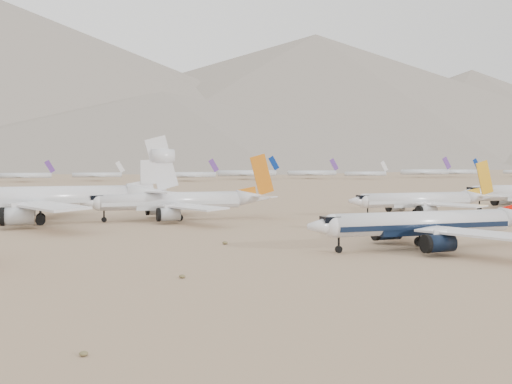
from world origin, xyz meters
TOP-DOWN VIEW (x-y plane):
  - ground at (0.00, 0.00)m, footprint 7000.00×7000.00m
  - main_airliner at (1.59, -1.20)m, footprint 43.67×42.65m
  - row2_gold_tail at (34.71, 53.00)m, footprint 41.53×40.61m
  - row2_orange_tail at (-29.21, 61.44)m, footprint 46.15×45.15m
  - row2_white_trijet at (-60.18, 63.03)m, footprint 59.25×57.90m
  - distant_storage_row at (21.03, 342.87)m, footprint 607.87×59.79m
  - mountain_range at (70.18, 1648.01)m, footprint 7354.00×3024.00m
  - foothills at (526.68, 1100.00)m, footprint 4637.50×1395.00m

SIDE VIEW (x-z plane):
  - ground at x=0.00m, z-range 0.00..0.00m
  - row2_gold_tail at x=34.71m, z-range -3.26..11.53m
  - main_airliner at x=1.59m, z-range -3.47..11.94m
  - distant_storage_row at x=21.03m, z-range -3.49..12.32m
  - row2_orange_tail at x=-29.21m, z-range -3.61..12.85m
  - row2_white_trijet at x=-60.18m, z-range -4.42..16.57m
  - foothills at x=526.68m, z-range -10.35..144.65m
  - mountain_range at x=70.18m, z-range -44.68..425.32m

